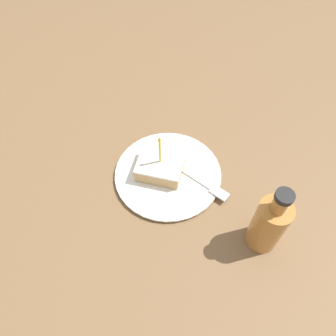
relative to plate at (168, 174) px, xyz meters
The scene contains 5 objects.
ground_plane 0.04m from the plate, 28.69° to the left, with size 2.40×2.40×0.04m.
plate is the anchor object (origin of this frame).
cake_slice 0.03m from the plate, 87.26° to the left, with size 0.09×0.11×0.13m.
fork 0.09m from the plate, 95.77° to the right, with size 0.09×0.16×0.01m.
bottle 0.27m from the plate, 115.99° to the right, with size 0.07×0.07×0.19m.
Camera 1 is at (-0.46, -0.12, 0.68)m, focal length 35.00 mm.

